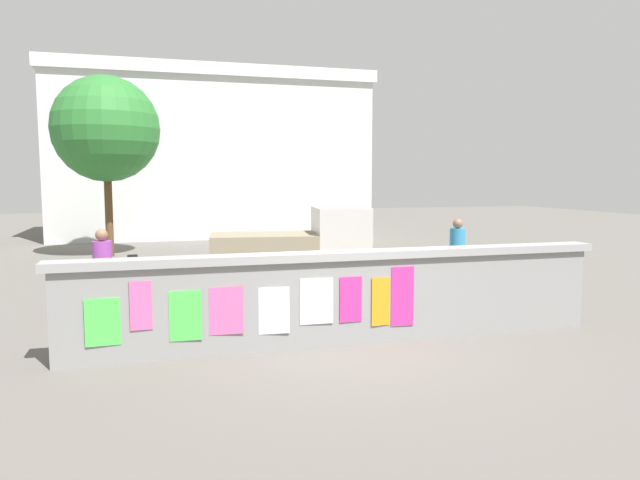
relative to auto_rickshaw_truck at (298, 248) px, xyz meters
The scene contains 10 objects.
ground 3.37m from the auto_rickshaw_truck, 97.81° to the left, with size 60.00×60.00×0.00m, color #605B56.
poster_wall 4.81m from the auto_rickshaw_truck, 95.40° to the right, with size 8.56×0.42×1.42m.
auto_rickshaw_truck is the anchor object (origin of this frame).
motorcycle 3.37m from the auto_rickshaw_truck, 59.62° to the right, with size 1.90×0.56×0.87m.
bicycle_near 3.83m from the auto_rickshaw_truck, 105.09° to the right, with size 1.71×0.44×0.95m.
bicycle_far 3.89m from the auto_rickshaw_truck, behind, with size 1.71×0.44×0.95m.
person_walking 3.61m from the auto_rickshaw_truck, 22.68° to the right, with size 0.42×0.42×1.62m.
person_bystander 4.59m from the auto_rickshaw_truck, 154.41° to the right, with size 0.48×0.48×1.62m.
tree_roadside 8.92m from the auto_rickshaw_truck, 123.09° to the left, with size 3.37×3.37×5.77m.
building_background 13.87m from the auto_rickshaw_truck, 92.25° to the left, with size 13.59×5.32×7.12m.
Camera 1 is at (-2.86, -8.36, 2.52)m, focal length 33.03 mm.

